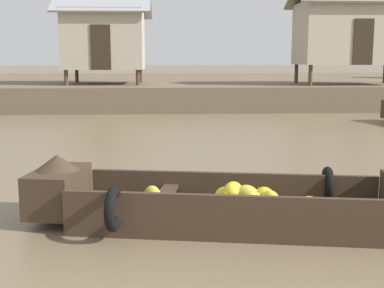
# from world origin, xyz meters

# --- Properties ---
(ground_plane) EXTENTS (300.00, 300.00, 0.00)m
(ground_plane) POSITION_xyz_m (0.00, 10.00, 0.00)
(ground_plane) COLOR #726047
(riverbank_strip) EXTENTS (160.00, 20.00, 0.99)m
(riverbank_strip) POSITION_xyz_m (0.00, 28.31, 0.49)
(riverbank_strip) COLOR brown
(riverbank_strip) RESTS_ON ground
(banana_boat) EXTENTS (5.13, 1.89, 0.86)m
(banana_boat) POSITION_xyz_m (0.76, 5.03, 0.31)
(banana_boat) COLOR #3D2D21
(banana_boat) RESTS_ON ground
(stilt_house_left) EXTENTS (4.02, 3.54, 3.98)m
(stilt_house_left) POSITION_xyz_m (-2.57, 21.64, 2.94)
(stilt_house_left) COLOR #4C3826
(stilt_house_left) RESTS_ON riverbank_strip
(stilt_house_mid_left) EXTENTS (5.12, 3.13, 4.01)m
(stilt_house_mid_left) POSITION_xyz_m (7.84, 20.56, 3.17)
(stilt_house_mid_left) COLOR #4C3826
(stilt_house_mid_left) RESTS_ON riverbank_strip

